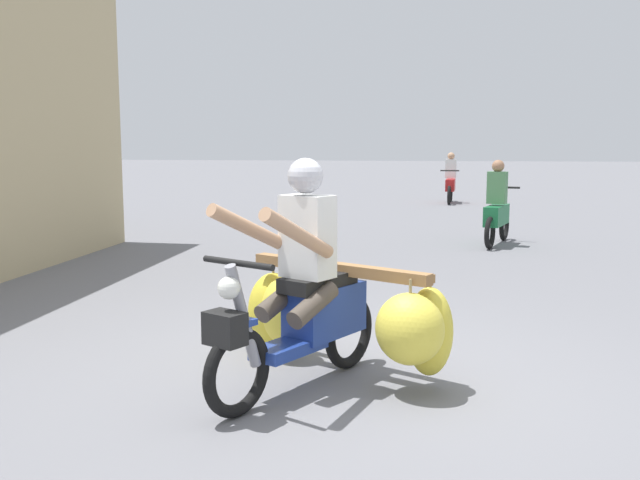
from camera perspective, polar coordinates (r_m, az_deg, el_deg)
The scene contains 4 objects.
ground_plane at distance 5.22m, azimuth 2.20°, elevation -10.96°, with size 120.00×120.00×0.00m, color slate.
motorbike_main_loaded at distance 5.07m, azimuth 0.43°, elevation -5.46°, with size 1.70×1.86×1.58m.
motorbike_distant_ahead_left at distance 11.97m, azimuth 14.01°, elevation 2.28°, with size 0.68×1.57×1.40m.
motorbike_distant_ahead_right at distance 20.13m, azimuth 10.41°, elevation 4.55°, with size 0.50×1.62×1.40m.
Camera 1 is at (0.52, -4.91, 1.68)m, focal length 39.91 mm.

